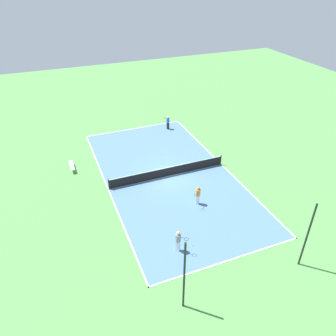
{
  "coord_description": "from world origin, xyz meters",
  "views": [
    {
      "loc": [
        9.26,
        23.23,
        16.87
      ],
      "look_at": [
        0.0,
        0.0,
        0.9
      ],
      "focal_mm": 35.0,
      "sensor_mm": 36.0,
      "label": 1
    }
  ],
  "objects_px": {
    "tennis_net": "(168,171)",
    "bench": "(72,166)",
    "tennis_ball_left_sideline": "(174,176)",
    "fence_post_back_left": "(307,236)",
    "player_near_blue": "(168,122)",
    "player_center_orange": "(198,194)",
    "tennis_ball_right_alley": "(165,158)",
    "tennis_ball_midcourt": "(192,245)",
    "player_baseline_gray": "(178,240)",
    "fence_post_back_right": "(184,277)"
  },
  "relations": [
    {
      "from": "tennis_net",
      "to": "tennis_ball_right_alley",
      "type": "height_order",
      "value": "tennis_net"
    },
    {
      "from": "player_center_orange",
      "to": "tennis_ball_right_alley",
      "type": "relative_size",
      "value": 24.74
    },
    {
      "from": "tennis_net",
      "to": "bench",
      "type": "distance_m",
      "value": 9.2
    },
    {
      "from": "player_near_blue",
      "to": "tennis_ball_right_alley",
      "type": "distance_m",
      "value": 6.77
    },
    {
      "from": "tennis_net",
      "to": "player_near_blue",
      "type": "bearing_deg",
      "value": -111.65
    },
    {
      "from": "bench",
      "to": "player_near_blue",
      "type": "relative_size",
      "value": 1.14
    },
    {
      "from": "player_center_orange",
      "to": "tennis_ball_right_alley",
      "type": "distance_m",
      "value": 7.83
    },
    {
      "from": "player_near_blue",
      "to": "tennis_ball_midcourt",
      "type": "height_order",
      "value": "player_near_blue"
    },
    {
      "from": "player_center_orange",
      "to": "fence_post_back_left",
      "type": "distance_m",
      "value": 8.92
    },
    {
      "from": "fence_post_back_left",
      "to": "tennis_net",
      "type": "bearing_deg",
      "value": -71.98
    },
    {
      "from": "player_near_blue",
      "to": "tennis_ball_left_sideline",
      "type": "distance_m",
      "value": 10.02
    },
    {
      "from": "player_baseline_gray",
      "to": "fence_post_back_right",
      "type": "relative_size",
      "value": 0.34
    },
    {
      "from": "player_near_blue",
      "to": "tennis_ball_right_alley",
      "type": "height_order",
      "value": "player_near_blue"
    },
    {
      "from": "player_near_blue",
      "to": "tennis_ball_midcourt",
      "type": "xyz_separation_m",
      "value": [
        5.31,
        17.94,
        -0.88
      ]
    },
    {
      "from": "player_center_orange",
      "to": "tennis_ball_left_sideline",
      "type": "xyz_separation_m",
      "value": [
        0.23,
        -4.41,
        -0.93
      ]
    },
    {
      "from": "tennis_net",
      "to": "player_near_blue",
      "type": "relative_size",
      "value": 6.9
    },
    {
      "from": "tennis_ball_left_sideline",
      "to": "player_near_blue",
      "type": "bearing_deg",
      "value": -108.42
    },
    {
      "from": "player_baseline_gray",
      "to": "fence_post_back_right",
      "type": "distance_m",
      "value": 4.52
    },
    {
      "from": "player_baseline_gray",
      "to": "fence_post_back_left",
      "type": "distance_m",
      "value": 8.12
    },
    {
      "from": "tennis_net",
      "to": "tennis_ball_left_sideline",
      "type": "xyz_separation_m",
      "value": [
        -0.51,
        0.23,
        -0.48
      ]
    },
    {
      "from": "tennis_ball_midcourt",
      "to": "player_center_orange",
      "type": "bearing_deg",
      "value": -120.53
    },
    {
      "from": "tennis_ball_left_sideline",
      "to": "tennis_ball_midcourt",
      "type": "distance_m",
      "value": 8.74
    },
    {
      "from": "player_center_orange",
      "to": "tennis_ball_right_alley",
      "type": "bearing_deg",
      "value": -137.4
    },
    {
      "from": "tennis_net",
      "to": "player_center_orange",
      "type": "bearing_deg",
      "value": 99.1
    },
    {
      "from": "tennis_ball_left_sideline",
      "to": "fence_post_back_left",
      "type": "bearing_deg",
      "value": 106.19
    },
    {
      "from": "player_baseline_gray",
      "to": "fence_post_back_left",
      "type": "bearing_deg",
      "value": 17.36
    },
    {
      "from": "player_near_blue",
      "to": "player_baseline_gray",
      "type": "bearing_deg",
      "value": 142.84
    },
    {
      "from": "tennis_net",
      "to": "tennis_ball_right_alley",
      "type": "xyz_separation_m",
      "value": [
        -0.91,
        -3.13,
        -0.48
      ]
    },
    {
      "from": "player_center_orange",
      "to": "fence_post_back_left",
      "type": "relative_size",
      "value": 0.33
    },
    {
      "from": "player_near_blue",
      "to": "fence_post_back_right",
      "type": "distance_m",
      "value": 23.39
    },
    {
      "from": "player_center_orange",
      "to": "tennis_ball_left_sideline",
      "type": "height_order",
      "value": "player_center_orange"
    },
    {
      "from": "player_near_blue",
      "to": "player_center_orange",
      "type": "distance_m",
      "value": 14.19
    },
    {
      "from": "tennis_net",
      "to": "bench",
      "type": "relative_size",
      "value": 6.03
    },
    {
      "from": "player_center_orange",
      "to": "tennis_ball_midcourt",
      "type": "height_order",
      "value": "player_center_orange"
    },
    {
      "from": "tennis_net",
      "to": "player_near_blue",
      "type": "distance_m",
      "value": 9.95
    },
    {
      "from": "tennis_ball_right_alley",
      "to": "tennis_ball_midcourt",
      "type": "distance_m",
      "value": 12.09
    },
    {
      "from": "bench",
      "to": "fence_post_back_left",
      "type": "relative_size",
      "value": 0.36
    },
    {
      "from": "player_near_blue",
      "to": "tennis_ball_right_alley",
      "type": "bearing_deg",
      "value": 138.16
    },
    {
      "from": "tennis_ball_right_alley",
      "to": "fence_post_back_left",
      "type": "height_order",
      "value": "fence_post_back_left"
    },
    {
      "from": "tennis_ball_right_alley",
      "to": "fence_post_back_left",
      "type": "distance_m",
      "value": 16.38
    },
    {
      "from": "tennis_ball_midcourt",
      "to": "fence_post_back_right",
      "type": "relative_size",
      "value": 0.01
    },
    {
      "from": "player_near_blue",
      "to": "player_center_orange",
      "type": "relative_size",
      "value": 0.96
    },
    {
      "from": "bench",
      "to": "fence_post_back_left",
      "type": "bearing_deg",
      "value": 35.18
    },
    {
      "from": "tennis_net",
      "to": "player_center_orange",
      "type": "distance_m",
      "value": 4.73
    },
    {
      "from": "tennis_ball_left_sideline",
      "to": "tennis_ball_right_alley",
      "type": "distance_m",
      "value": 3.38
    },
    {
      "from": "tennis_ball_left_sideline",
      "to": "fence_post_back_right",
      "type": "xyz_separation_m",
      "value": [
        4.66,
        12.51,
        2.46
      ]
    },
    {
      "from": "player_baseline_gray",
      "to": "bench",
      "type": "bearing_deg",
      "value": 159.35
    },
    {
      "from": "bench",
      "to": "fence_post_back_right",
      "type": "relative_size",
      "value": 0.36
    },
    {
      "from": "tennis_ball_left_sideline",
      "to": "fence_post_back_left",
      "type": "height_order",
      "value": "fence_post_back_left"
    },
    {
      "from": "tennis_net",
      "to": "player_center_orange",
      "type": "relative_size",
      "value": 6.59
    }
  ]
}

